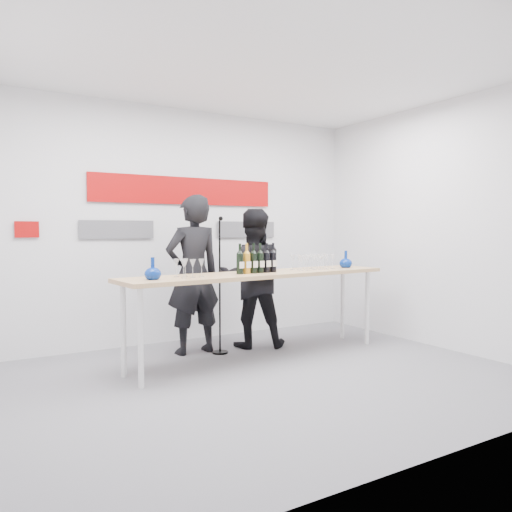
# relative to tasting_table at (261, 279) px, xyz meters

# --- Properties ---
(ground) EXTENTS (5.00, 5.00, 0.00)m
(ground) POSITION_rel_tasting_table_xyz_m (-0.33, -0.66, -0.90)
(ground) COLOR slate
(ground) RESTS_ON ground
(back_wall) EXTENTS (5.00, 0.04, 3.00)m
(back_wall) POSITION_rel_tasting_table_xyz_m (-0.33, 1.34, 0.60)
(back_wall) COLOR silver
(back_wall) RESTS_ON ground
(signage) EXTENTS (3.38, 0.02, 0.79)m
(signage) POSITION_rel_tasting_table_xyz_m (-0.38, 1.31, 0.91)
(signage) COLOR #A40707
(signage) RESTS_ON back_wall
(tasting_table) EXTENTS (3.27, 0.90, 0.97)m
(tasting_table) POSITION_rel_tasting_table_xyz_m (0.00, 0.00, 0.00)
(tasting_table) COLOR tan
(tasting_table) RESTS_ON ground
(wine_bottles) EXTENTS (0.53, 0.12, 0.33)m
(wine_bottles) POSITION_rel_tasting_table_xyz_m (-0.07, -0.04, 0.24)
(wine_bottles) COLOR black
(wine_bottles) RESTS_ON tasting_table
(decanter_left) EXTENTS (0.16, 0.16, 0.21)m
(decanter_left) POSITION_rel_tasting_table_xyz_m (-1.30, -0.14, 0.18)
(decanter_left) COLOR navy
(decanter_left) RESTS_ON tasting_table
(decanter_right) EXTENTS (0.16, 0.16, 0.21)m
(decanter_right) POSITION_rel_tasting_table_xyz_m (1.30, 0.07, 0.18)
(decanter_right) COLOR navy
(decanter_right) RESTS_ON tasting_table
(glasses_left) EXTENTS (0.28, 0.23, 0.18)m
(glasses_left) POSITION_rel_tasting_table_xyz_m (-0.91, -0.09, 0.17)
(glasses_left) COLOR silver
(glasses_left) RESTS_ON tasting_table
(glasses_right) EXTENTS (0.58, 0.26, 0.18)m
(glasses_right) POSITION_rel_tasting_table_xyz_m (0.78, 0.06, 0.17)
(glasses_right) COLOR silver
(glasses_right) RESTS_ON tasting_table
(presenter_left) EXTENTS (0.69, 0.47, 1.85)m
(presenter_left) POSITION_rel_tasting_table_xyz_m (-0.54, 0.62, 0.03)
(presenter_left) COLOR black
(presenter_left) RESTS_ON ground
(presenter_right) EXTENTS (1.02, 0.93, 1.70)m
(presenter_right) POSITION_rel_tasting_table_xyz_m (0.21, 0.55, -0.05)
(presenter_right) COLOR black
(presenter_right) RESTS_ON ground
(mic_stand) EXTENTS (0.19, 0.19, 1.60)m
(mic_stand) POSITION_rel_tasting_table_xyz_m (-0.28, 0.45, -0.41)
(mic_stand) COLOR black
(mic_stand) RESTS_ON ground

